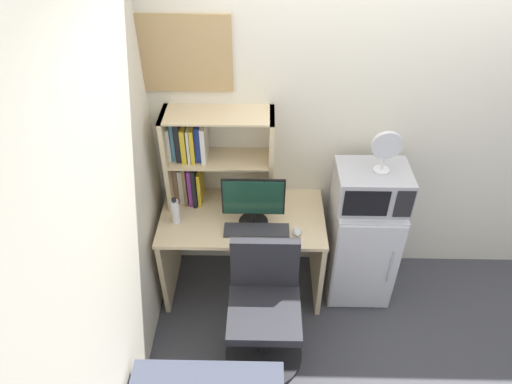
# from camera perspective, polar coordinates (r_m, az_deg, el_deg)

# --- Properties ---
(wall_back) EXTENTS (6.40, 0.04, 2.60)m
(wall_back) POSITION_cam_1_polar(r_m,az_deg,el_deg) (3.55, 20.95, 7.31)
(wall_back) COLOR silver
(wall_back) RESTS_ON ground_plane
(wall_left) EXTENTS (0.04, 4.40, 2.60)m
(wall_left) POSITION_cam_1_polar(r_m,az_deg,el_deg) (2.26, -21.12, -13.45)
(wall_left) COLOR silver
(wall_left) RESTS_ON ground_plane
(desk) EXTENTS (1.19, 0.65, 0.75)m
(desk) POSITION_cam_1_polar(r_m,az_deg,el_deg) (3.54, -1.61, -5.81)
(desk) COLOR beige
(desk) RESTS_ON ground_plane
(hutch_bookshelf) EXTENTS (0.76, 0.29, 0.73)m
(hutch_bookshelf) POSITION_cam_1_polar(r_m,az_deg,el_deg) (3.33, -6.59, 4.31)
(hutch_bookshelf) COLOR beige
(hutch_bookshelf) RESTS_ON desk
(monitor) EXTENTS (0.44, 0.21, 0.38)m
(monitor) POSITION_cam_1_polar(r_m,az_deg,el_deg) (3.20, -0.33, -1.09)
(monitor) COLOR black
(monitor) RESTS_ON desk
(keyboard) EXTENTS (0.46, 0.14, 0.02)m
(keyboard) POSITION_cam_1_polar(r_m,az_deg,el_deg) (3.26, 0.07, -4.74)
(keyboard) COLOR #333338
(keyboard) RESTS_ON desk
(computer_mouse) EXTENTS (0.06, 0.09, 0.04)m
(computer_mouse) POSITION_cam_1_polar(r_m,az_deg,el_deg) (3.25, 5.05, -4.85)
(computer_mouse) COLOR silver
(computer_mouse) RESTS_ON desk
(water_bottle) EXTENTS (0.06, 0.06, 0.21)m
(water_bottle) POSITION_cam_1_polar(r_m,az_deg,el_deg) (3.32, -9.86, -2.34)
(water_bottle) COLOR silver
(water_bottle) RESTS_ON desk
(mini_fridge) EXTENTS (0.48, 0.51, 0.88)m
(mini_fridge) POSITION_cam_1_polar(r_m,az_deg,el_deg) (3.69, 12.68, -6.49)
(mini_fridge) COLOR silver
(mini_fridge) RESTS_ON ground_plane
(microwave) EXTENTS (0.50, 0.38, 0.27)m
(microwave) POSITION_cam_1_polar(r_m,az_deg,el_deg) (3.32, 14.02, 0.65)
(microwave) COLOR #ADADB2
(microwave) RESTS_ON mini_fridge
(desk_fan) EXTENTS (0.20, 0.11, 0.31)m
(desk_fan) POSITION_cam_1_polar(r_m,az_deg,el_deg) (3.15, 15.66, 5.15)
(desk_fan) COLOR silver
(desk_fan) RESTS_ON microwave
(desk_chair) EXTENTS (0.55, 0.55, 0.93)m
(desk_chair) POSITION_cam_1_polar(r_m,az_deg,el_deg) (3.23, 1.01, -14.57)
(desk_chair) COLOR black
(desk_chair) RESTS_ON ground_plane
(wall_corkboard) EXTENTS (0.71, 0.02, 0.50)m
(wall_corkboard) POSITION_cam_1_polar(r_m,az_deg,el_deg) (3.13, -9.70, 16.32)
(wall_corkboard) COLOR tan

